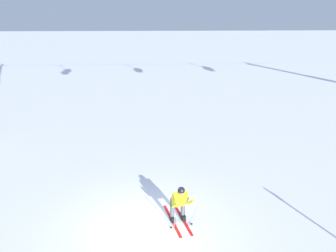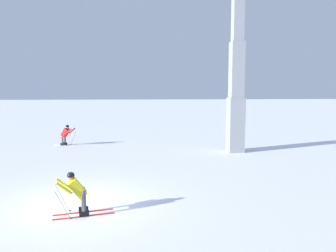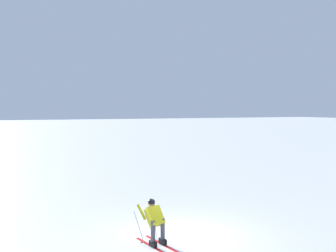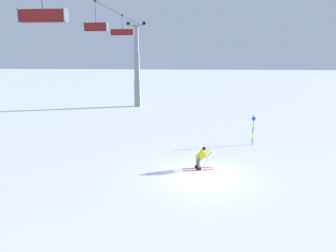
# 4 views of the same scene
# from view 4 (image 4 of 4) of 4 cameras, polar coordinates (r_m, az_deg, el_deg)

# --- Properties ---
(ground_plane) EXTENTS (260.00, 260.00, 0.00)m
(ground_plane) POSITION_cam_4_polar(r_m,az_deg,el_deg) (17.26, 6.71, -9.00)
(ground_plane) COLOR white
(skier_carving_main) EXTENTS (0.90, 1.82, 1.45)m
(skier_carving_main) POSITION_cam_4_polar(r_m,az_deg,el_deg) (17.99, 6.03, -5.55)
(skier_carving_main) COLOR red
(skier_carving_main) RESTS_ON ground_plane
(lift_tower_far) EXTENTS (0.70, 2.36, 10.35)m
(lift_tower_far) POSITION_cam_4_polar(r_m,az_deg,el_deg) (40.00, -5.63, 9.73)
(lift_tower_far) COLOR gray
(lift_tower_far) RESTS_ON ground_plane
(haul_cable) EXTENTS (37.62, 0.05, 0.05)m
(haul_cable) POSITION_cam_4_polar(r_m,az_deg,el_deg) (24.88, -13.07, 21.26)
(haul_cable) COLOR black
(chairlift_seat_nearest) EXTENTS (0.61, 2.28, 2.36)m
(chairlift_seat_nearest) POSITION_cam_4_polar(r_m,az_deg,el_deg) (16.92, -21.79, 18.18)
(chairlift_seat_nearest) COLOR black
(chairlift_seat_second) EXTENTS (0.61, 1.69, 2.18)m
(chairlift_seat_second) POSITION_cam_4_polar(r_m,az_deg,el_deg) (24.57, -12.94, 17.22)
(chairlift_seat_second) COLOR black
(chairlift_seat_middle) EXTENTS (0.61, 2.28, 1.96)m
(chairlift_seat_middle) POSITION_cam_4_polar(r_m,az_deg,el_deg) (32.73, -8.28, 16.50)
(chairlift_seat_middle) COLOR black
(trail_marker_pole) EXTENTS (0.07, 0.28, 2.17)m
(trail_marker_pole) POSITION_cam_4_polar(r_m,az_deg,el_deg) (23.49, 15.18, -0.51)
(trail_marker_pole) COLOR blue
(trail_marker_pole) RESTS_ON ground_plane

